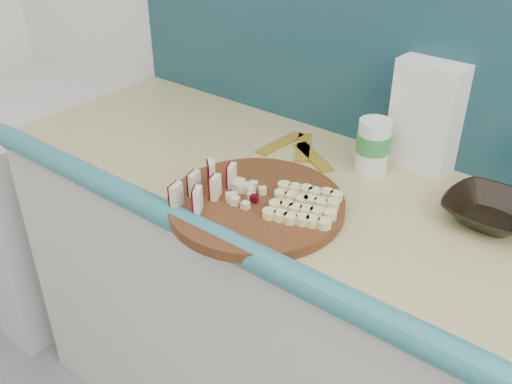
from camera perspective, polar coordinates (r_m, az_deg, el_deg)
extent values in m
cube|color=white|center=(1.39, 19.90, 17.46)|extent=(3.60, 0.04, 2.60)
cube|color=silver|center=(1.56, 13.41, -17.65)|extent=(2.20, 0.60, 0.88)
cube|color=#CBC176|center=(1.26, 15.94, -3.83)|extent=(2.20, 0.60, 0.03)
cube|color=teal|center=(1.04, 8.96, -11.52)|extent=(2.20, 0.06, 0.03)
cube|color=teal|center=(1.39, 22.54, 10.81)|extent=(2.20, 0.02, 0.50)
cube|color=white|center=(2.44, -20.95, -0.10)|extent=(0.70, 0.70, 0.80)
cylinder|color=#40240D|center=(1.24, 0.00, -1.26)|extent=(0.50, 0.50, 0.02)
cube|color=beige|center=(1.21, -7.95, -0.37)|extent=(0.02, 0.04, 0.05)
cube|color=#41040B|center=(1.22, -8.32, -0.31)|extent=(0.01, 0.03, 0.05)
cube|color=beige|center=(1.25, -6.14, 0.83)|extent=(0.02, 0.04, 0.05)
cube|color=#41040B|center=(1.26, -6.51, 0.90)|extent=(0.01, 0.03, 0.05)
cube|color=beige|center=(1.29, -4.44, 1.97)|extent=(0.02, 0.04, 0.05)
cube|color=#41040B|center=(1.30, -4.80, 2.03)|extent=(0.01, 0.03, 0.05)
cube|color=beige|center=(1.20, -5.81, -0.77)|extent=(0.02, 0.04, 0.05)
cube|color=#41040B|center=(1.20, -6.19, -0.70)|extent=(0.01, 0.03, 0.05)
cube|color=beige|center=(1.23, -4.04, 0.47)|extent=(0.02, 0.04, 0.05)
cube|color=#41040B|center=(1.24, -4.42, 0.53)|extent=(0.01, 0.03, 0.05)
cube|color=beige|center=(1.28, -2.39, 1.63)|extent=(0.02, 0.04, 0.05)
cube|color=#41040B|center=(1.28, -2.75, 1.69)|extent=(0.01, 0.03, 0.05)
cube|color=#FEF5CB|center=(1.24, -0.66, -0.29)|extent=(0.02, 0.02, 0.02)
cube|color=#FEF5CB|center=(1.24, -0.30, -0.18)|extent=(0.02, 0.02, 0.02)
cube|color=#41040B|center=(1.25, -0.12, 0.08)|extent=(0.02, 0.02, 0.02)
cube|color=#FEF5CB|center=(1.25, -0.78, -0.02)|extent=(0.02, 0.02, 0.02)
cube|color=#FEF5CB|center=(1.25, -0.93, 0.19)|extent=(0.02, 0.02, 0.02)
cube|color=#FEF5CB|center=(1.26, -1.40, 0.34)|extent=(0.02, 0.02, 0.02)
cube|color=#FEF5CB|center=(1.25, -1.41, -0.03)|extent=(0.02, 0.02, 0.02)
cube|color=#FEF5CB|center=(1.25, -1.87, -0.08)|extent=(0.02, 0.02, 0.02)
cube|color=#41040B|center=(1.24, -2.27, -0.31)|extent=(0.02, 0.02, 0.02)
cube|color=#FEF5CB|center=(1.23, -1.56, -0.41)|extent=(0.02, 0.02, 0.02)
cube|color=#FEF5CB|center=(1.22, -1.55, -0.68)|extent=(0.02, 0.02, 0.02)
cube|color=#FEF5CB|center=(1.23, -1.06, -0.43)|extent=(0.02, 0.02, 0.02)
cube|color=#FEF5CB|center=(1.23, -0.78, -0.59)|extent=(0.02, 0.02, 0.02)
cube|color=#FEF5CB|center=(1.23, -0.25, -0.63)|extent=(0.02, 0.02, 0.02)
cylinder|color=#F5EC95|center=(1.17, 1.35, -2.27)|extent=(0.03, 0.03, 0.02)
cylinder|color=#F5EC95|center=(1.17, 2.44, -2.46)|extent=(0.03, 0.03, 0.02)
cylinder|color=#F5EC95|center=(1.16, 3.54, -2.66)|extent=(0.03, 0.03, 0.02)
cylinder|color=#F5EC95|center=(1.16, 4.65, -2.86)|extent=(0.03, 0.03, 0.02)
cylinder|color=#F5EC95|center=(1.16, 5.77, -3.06)|extent=(0.03, 0.03, 0.02)
cylinder|color=#F5EC95|center=(1.15, 6.89, -3.26)|extent=(0.03, 0.03, 0.02)
cylinder|color=#F5EC95|center=(1.21, 1.90, -1.29)|extent=(0.03, 0.03, 0.02)
cylinder|color=#F5EC95|center=(1.20, 2.96, -1.48)|extent=(0.03, 0.03, 0.02)
cylinder|color=#F5EC95|center=(1.20, 4.03, -1.67)|extent=(0.03, 0.03, 0.02)
cylinder|color=#F5EC95|center=(1.19, 5.11, -1.86)|extent=(0.03, 0.03, 0.02)
cylinder|color=#F5EC95|center=(1.19, 6.20, -2.05)|extent=(0.03, 0.03, 0.02)
cylinder|color=#F5EC95|center=(1.18, 7.30, -2.24)|extent=(0.03, 0.03, 0.02)
cylinder|color=#F5EC95|center=(1.24, 2.41, -0.37)|extent=(0.03, 0.03, 0.02)
cylinder|color=#F5EC95|center=(1.23, 3.45, -0.55)|extent=(0.03, 0.03, 0.02)
cylinder|color=#F5EC95|center=(1.23, 4.50, -0.73)|extent=(0.03, 0.03, 0.02)
cylinder|color=#F5EC95|center=(1.22, 5.55, -0.91)|extent=(0.03, 0.03, 0.02)
cylinder|color=#F5EC95|center=(1.22, 6.61, -1.09)|extent=(0.03, 0.03, 0.02)
cylinder|color=#F5EC95|center=(1.22, 7.68, -1.28)|extent=(0.03, 0.03, 0.02)
cylinder|color=#F5EC95|center=(1.27, 2.90, 0.51)|extent=(0.03, 0.03, 0.02)
cylinder|color=#F5EC95|center=(1.26, 3.92, 0.34)|extent=(0.03, 0.03, 0.02)
cylinder|color=#F5EC95|center=(1.26, 4.94, 0.16)|extent=(0.03, 0.03, 0.02)
cylinder|color=#F5EC95|center=(1.26, 5.97, -0.01)|extent=(0.03, 0.03, 0.02)
cylinder|color=#F5EC95|center=(1.25, 7.00, -0.18)|extent=(0.03, 0.03, 0.02)
cylinder|color=#F5EC95|center=(1.25, 8.04, -0.36)|extent=(0.03, 0.03, 0.02)
imported|color=black|center=(1.30, 22.42, -1.84)|extent=(0.20, 0.20, 0.05)
cube|color=white|center=(1.44, 16.93, 7.47)|extent=(0.16, 0.12, 0.27)
cylinder|color=white|center=(1.40, 11.64, 4.50)|extent=(0.08, 0.08, 0.13)
cylinder|color=#349144|center=(1.39, 11.68, 4.91)|extent=(0.08, 0.08, 0.04)
cube|color=#B39422|center=(1.53, 2.44, 4.88)|extent=(0.05, 0.16, 0.01)
cube|color=#B39422|center=(1.51, 4.77, 4.50)|extent=(0.11, 0.16, 0.01)
cube|color=#B39422|center=(1.46, 5.74, 3.51)|extent=(0.16, 0.11, 0.01)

